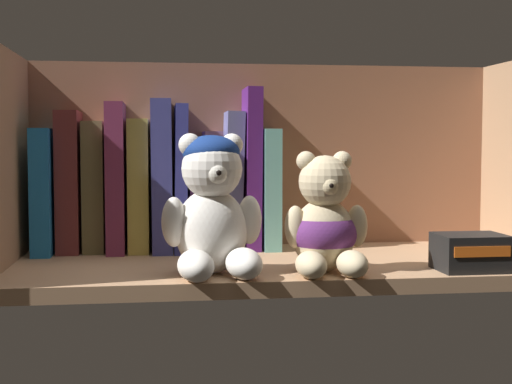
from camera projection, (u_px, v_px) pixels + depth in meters
shelf_board at (281, 267)px, 101.34cm from camera, size 73.69×31.64×2.00cm
shelf_back_panel at (265, 161)px, 116.60cm from camera, size 76.09×1.20×31.10cm
shelf_side_panel_left at (2, 165)px, 95.35cm from camera, size 1.60×34.04×31.10cm
book_0 at (47, 190)px, 108.93cm from camera, size 2.83×14.89×18.58cm
book_1 at (70, 182)px, 109.31cm from camera, size 3.33×11.03×21.23cm
book_2 at (95, 186)px, 109.85cm from camera, size 3.15×9.84×19.68cm
book_3 at (117, 177)px, 110.20cm from camera, size 2.68×14.24×22.45cm
book_4 at (139, 185)px, 110.73cm from camera, size 3.09×12.36×20.01cm
book_5 at (161, 175)px, 111.09cm from camera, size 3.14×14.70×22.95cm
book_6 at (180, 178)px, 111.50cm from camera, size 2.20×14.96×22.24cm
book_7 at (195, 197)px, 112.00cm from camera, size 1.86×9.32×16.25cm
book_8 at (212, 190)px, 112.30cm from camera, size 2.80×9.31×18.23cm
book_9 at (232, 180)px, 112.61cm from camera, size 3.27×9.13×21.34cm
book_10 at (250, 169)px, 112.88cm from camera, size 2.56×11.18×24.94cm
book_11 at (269, 188)px, 113.47cm from camera, size 2.62×11.97×18.61cm
teddy_bear_larger at (213, 208)px, 89.61cm from camera, size 13.05×13.44×17.66cm
teddy_bear_smaller at (325, 225)px, 91.11cm from camera, size 11.14×11.56×15.43cm
small_product_box at (470, 252)px, 92.83cm from camera, size 8.65×7.03×4.71cm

